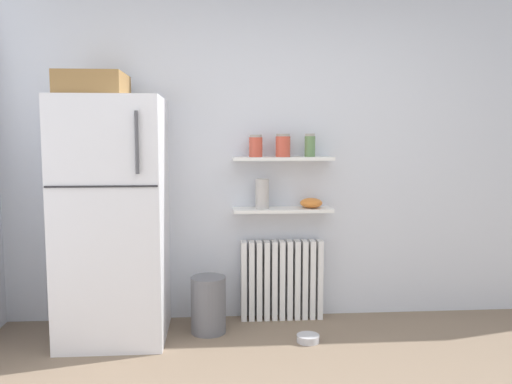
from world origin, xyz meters
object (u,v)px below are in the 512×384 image
at_px(storage_jar_0, 256,146).
at_px(shelf_bowl, 311,203).
at_px(radiator, 282,280).
at_px(refrigerator, 113,214).
at_px(storage_jar_2, 310,145).
at_px(vase, 262,194).
at_px(trash_bin, 208,305).
at_px(pet_food_bowl, 308,338).
at_px(storage_jar_1, 283,145).

height_order(storage_jar_0, shelf_bowl, storage_jar_0).
xyz_separation_m(radiator, shelf_bowl, (0.22, -0.03, 0.62)).
xyz_separation_m(refrigerator, shelf_bowl, (1.47, 0.24, 0.04)).
bearing_deg(storage_jar_0, shelf_bowl, 0.00).
bearing_deg(storage_jar_2, refrigerator, -170.47).
relative_size(vase, trash_bin, 0.55).
xyz_separation_m(refrigerator, trash_bin, (0.67, 0.02, -0.68)).
relative_size(refrigerator, pet_food_bowl, 11.66).
height_order(storage_jar_2, pet_food_bowl, storage_jar_2).
bearing_deg(radiator, refrigerator, -167.59).
xyz_separation_m(radiator, storage_jar_0, (-0.21, -0.03, 1.06)).
relative_size(refrigerator, storage_jar_0, 11.10).
height_order(refrigerator, storage_jar_1, refrigerator).
relative_size(refrigerator, radiator, 2.92).
relative_size(storage_jar_2, vase, 0.78).
height_order(shelf_bowl, trash_bin, shelf_bowl).
relative_size(storage_jar_2, trash_bin, 0.42).
bearing_deg(storage_jar_0, vase, 0.00).
bearing_deg(trash_bin, shelf_bowl, 15.67).
xyz_separation_m(storage_jar_1, shelf_bowl, (0.22, 0.00, -0.44)).
relative_size(refrigerator, storage_jar_1, 10.66).
distance_m(refrigerator, pet_food_bowl, 1.64).
bearing_deg(trash_bin, vase, 28.27).
bearing_deg(radiator, shelf_bowl, -7.65).
bearing_deg(storage_jar_1, pet_food_bowl, -74.50).
bearing_deg(refrigerator, vase, 12.65).
distance_m(storage_jar_1, pet_food_bowl, 1.43).
bearing_deg(vase, storage_jar_0, -180.00).
relative_size(storage_jar_1, storage_jar_2, 0.99).
bearing_deg(storage_jar_2, trash_bin, -164.04).
bearing_deg(refrigerator, trash_bin, 1.71).
xyz_separation_m(trash_bin, pet_food_bowl, (0.70, -0.24, -0.18)).
xyz_separation_m(radiator, pet_food_bowl, (0.13, -0.49, -0.29)).
bearing_deg(trash_bin, storage_jar_1, 21.27).
distance_m(refrigerator, storage_jar_0, 1.17).
distance_m(radiator, storage_jar_0, 1.08).
bearing_deg(storage_jar_2, storage_jar_1, 180.00).
distance_m(storage_jar_0, storage_jar_2, 0.42).
bearing_deg(radiator, storage_jar_1, -90.00).
relative_size(refrigerator, storage_jar_2, 10.59).
height_order(storage_jar_0, storage_jar_1, storage_jar_1).
distance_m(storage_jar_2, trash_bin, 1.42).
height_order(refrigerator, radiator, refrigerator).
bearing_deg(storage_jar_1, refrigerator, -168.92).
bearing_deg(storage_jar_0, pet_food_bowl, -53.90).
height_order(storage_jar_0, pet_food_bowl, storage_jar_0).
xyz_separation_m(refrigerator, storage_jar_1, (1.25, 0.24, 0.48)).
height_order(refrigerator, storage_jar_0, refrigerator).
bearing_deg(storage_jar_1, storage_jar_2, -0.00).
distance_m(storage_jar_1, storage_jar_2, 0.21).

